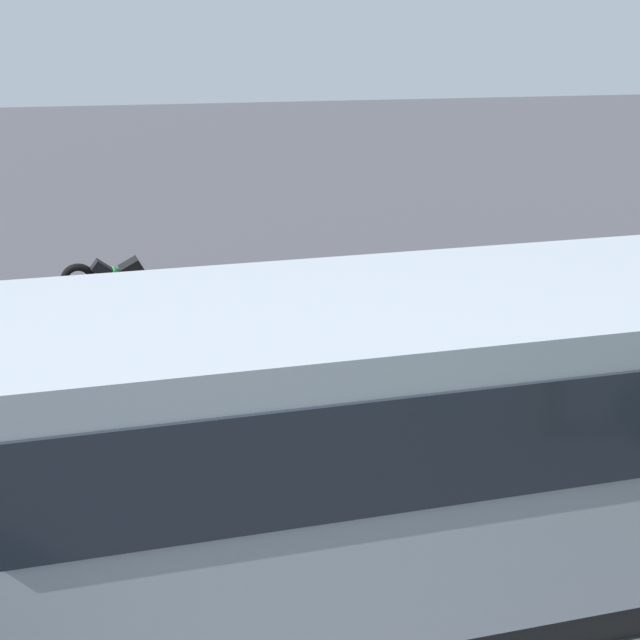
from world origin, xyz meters
The scene contains 12 objects.
ground_plane centered at (0.00, 0.00, 0.00)m, with size 80.00×80.00×0.00m, color #38383D.
tour_bus centered at (-0.14, 4.42, 1.65)m, with size 11.41×3.14×3.25m.
spectator_far_left centered at (-3.05, 1.55, 1.05)m, with size 0.58×0.35×1.76m.
spectator_left centered at (-1.60, 1.35, 1.02)m, with size 0.57×0.33×1.72m.
spectator_centre centered at (-0.38, 1.54, 0.97)m, with size 0.57×0.31×1.65m.
spectator_right centered at (0.88, 1.25, 1.09)m, with size 0.57×0.39×1.82m.
spectator_far_right centered at (1.99, 1.23, 1.03)m, with size 0.58×0.38×1.74m.
stunt_motorcycle centered at (4.07, -2.84, 0.99)m, with size 2.03×0.69×1.64m.
traffic_cone centered at (1.98, -2.08, 0.30)m, with size 0.34×0.34×0.63m.
bay_line_a centered at (-2.51, -0.03, 0.00)m, with size 0.23×4.96×0.01m.
bay_line_b centered at (-0.09, -0.03, 0.00)m, with size 0.21×4.42×0.01m.
bay_line_c centered at (2.34, -0.03, 0.00)m, with size 0.20×3.75×0.01m.
Camera 1 is at (3.12, 10.93, 5.63)m, focal length 45.20 mm.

